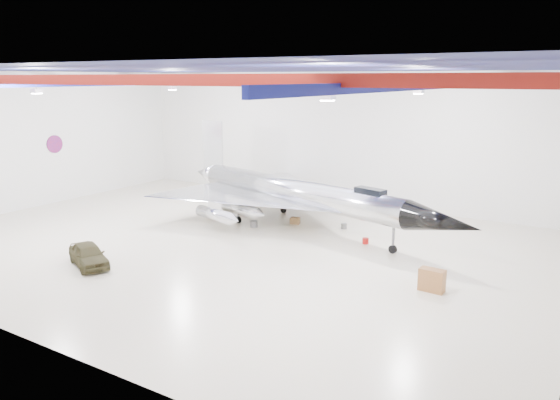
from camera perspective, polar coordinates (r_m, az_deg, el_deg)
The scene contains 15 objects.
floor at distance 35.58m, azimuth -5.31°, elevation -4.55°, with size 40.00×40.00×0.00m, color beige.
wall_back at distance 47.06m, azimuth 5.74°, elevation 6.50°, with size 40.00×40.00×0.00m, color silver.
wall_left at distance 49.10m, azimuth -24.46°, elevation 5.69°, with size 30.00×30.00×0.00m, color silver.
ceiling at distance 34.01m, azimuth -5.70°, elevation 13.45°, with size 40.00×40.00×0.00m, color #0A0F38.
ceiling_structure at distance 34.00m, azimuth -5.67°, elevation 12.31°, with size 39.50×29.50×1.08m.
wall_roundel at distance 50.23m, azimuth -22.48°, elevation 5.42°, with size 1.50×1.50×0.10m, color #B21414.
jet_aircraft at distance 38.78m, azimuth 1.64°, elevation 0.48°, with size 25.56×18.00×7.08m.
jeep at distance 32.97m, azimuth -19.37°, elevation -5.43°, with size 1.57×3.89×1.33m, color #3B361D.
desk at distance 28.66m, azimuth 15.59°, elevation -8.07°, with size 1.26×0.63×1.15m, color brown.
crate_ply at distance 42.65m, azimuth -7.21°, elevation -1.42°, with size 0.56×0.45×0.39m, color olive.
toolbox_red at distance 43.46m, azimuth -3.70°, elevation -1.14°, with size 0.43×0.34×0.30m, color #A41110.
engine_drum at distance 39.24m, azimuth -2.74°, elevation -2.52°, with size 0.52×0.52×0.46m, color #59595B.
parts_bin at distance 40.12m, azimuth 1.58°, elevation -2.17°, with size 0.67×0.54×0.47m, color olive.
tool_chest at distance 35.79m, azimuth 8.93°, elevation -4.24°, with size 0.42×0.42×0.38m, color #A41110.
spares_box at distance 39.08m, azimuth 6.70°, elevation -2.72°, with size 0.42×0.42×0.38m, color #59595B.
Camera 1 is at (20.74, -26.94, 10.49)m, focal length 35.00 mm.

